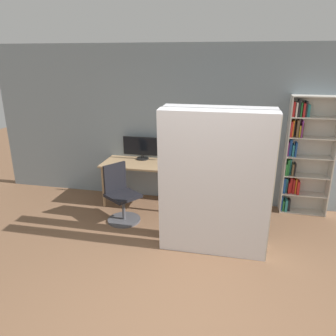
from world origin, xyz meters
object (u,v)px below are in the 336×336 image
Objects in this scene: office_chair at (121,199)px; mattress_near at (215,186)px; monitor at (142,147)px; bookshelf at (303,156)px; mattress_far at (217,178)px.

mattress_near is (1.49, -0.64, 0.59)m from office_chair.
monitor is at bearing 83.85° from office_chair.
bookshelf is 1.82m from mattress_far.
office_chair is 0.48× the size of mattress_far.
office_chair is 0.48× the size of mattress_near.
mattress_far is at bearing 90.00° from mattress_near.
mattress_near reaches higher than mattress_far.
mattress_far is (1.39, -1.26, -0.01)m from monitor.
mattress_far is at bearing -135.06° from bookshelf.
mattress_far is (1.49, -0.36, 0.59)m from office_chair.
mattress_far is (-1.29, -1.28, -0.02)m from bookshelf.
monitor is 0.37× the size of mattress_far.
monitor is 1.09m from office_chair.
office_chair is at bearing 156.60° from mattress_near.
bookshelf reaches higher than mattress_far.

